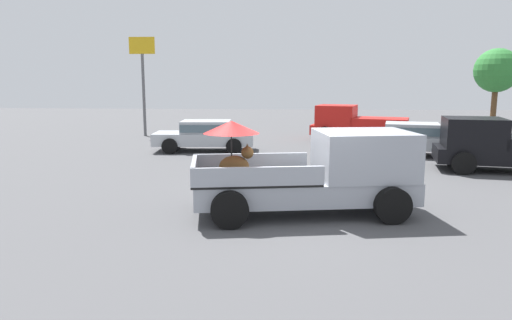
{
  "coord_description": "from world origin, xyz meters",
  "views": [
    {
      "loc": [
        -0.34,
        -10.58,
        3.05
      ],
      "look_at": [
        -1.16,
        0.82,
        1.1
      ],
      "focal_mm": 32.78,
      "sensor_mm": 36.0,
      "label": 1
    }
  ],
  "objects": [
    {
      "name": "pickup_truck_red",
      "position": [
        3.03,
        13.59,
        0.87
      ],
      "size": [
        5.11,
        3.19,
        1.8
      ],
      "rotation": [
        0.0,
        0.0,
        2.85
      ],
      "color": "black",
      "rests_on": "ground"
    },
    {
      "name": "parked_sedan_far",
      "position": [
        -4.03,
        9.52,
        0.74
      ],
      "size": [
        4.41,
        2.2,
        1.33
      ],
      "rotation": [
        0.0,
        0.0,
        3.21
      ],
      "color": "black",
      "rests_on": "ground"
    },
    {
      "name": "tree_by_lot",
      "position": [
        11.62,
        17.89,
        3.6
      ],
      "size": [
        2.53,
        2.53,
        4.9
      ],
      "color": "brown",
      "rests_on": "ground"
    },
    {
      "name": "ground_plane",
      "position": [
        0.0,
        0.0,
        0.0
      ],
      "size": [
        80.0,
        80.0,
        0.0
      ],
      "primitive_type": "plane",
      "color": "#4C4C4F"
    },
    {
      "name": "parked_sedan_near",
      "position": [
        4.74,
        8.94,
        0.74
      ],
      "size": [
        4.58,
        2.66,
        1.33
      ],
      "rotation": [
        0.0,
        0.0,
        -0.22
      ],
      "color": "black",
      "rests_on": "ground"
    },
    {
      "name": "motel_sign",
      "position": [
        -8.4,
        14.93,
        3.77
      ],
      "size": [
        1.4,
        0.16,
        5.39
      ],
      "color": "#59595B",
      "rests_on": "ground"
    },
    {
      "name": "pickup_truck_far",
      "position": [
        6.9,
        5.59,
        0.87
      ],
      "size": [
        5.04,
        2.83,
        1.8
      ],
      "rotation": [
        0.0,
        0.0,
        2.96
      ],
      "color": "black",
      "rests_on": "ground"
    },
    {
      "name": "pickup_truck_main",
      "position": [
        0.4,
        0.06,
        0.97
      ],
      "size": [
        5.29,
        2.93,
        2.18
      ],
      "rotation": [
        0.0,
        0.0,
        0.17
      ],
      "color": "black",
      "rests_on": "ground"
    }
  ]
}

